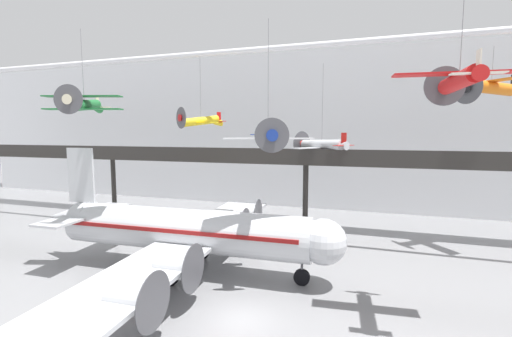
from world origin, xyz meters
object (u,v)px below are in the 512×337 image
Objects in this scene: airliner_silver_main at (183,230)px; suspended_plane_orange_highwing at (491,87)px; suspended_plane_silver_racer at (322,145)px; suspended_plane_green_biplane at (84,104)px; suspended_plane_red_highwing at (459,80)px; suspended_plane_white_twin at (268,135)px; suspended_plane_yellow_lowwing at (201,121)px.

airliner_silver_main is 4.13× the size of suspended_plane_orange_highwing.
suspended_plane_green_biplane is (-17.36, -19.30, 3.82)m from suspended_plane_silver_racer.
suspended_plane_orange_highwing is 1.10× the size of suspended_plane_green_biplane.
suspended_plane_silver_racer is (-10.17, 19.87, -4.47)m from suspended_plane_red_highwing.
suspended_plane_orange_highwing is (26.65, 14.59, 12.99)m from airliner_silver_main.
suspended_plane_red_highwing is 0.73× the size of suspended_plane_white_twin.
suspended_plane_green_biplane is at bearing 80.47° from suspended_plane_silver_racer.
suspended_plane_red_highwing reaches higher than suspended_plane_silver_racer.
suspended_plane_orange_highwing is 18.05m from suspended_plane_silver_racer.
suspended_plane_green_biplane is (-4.47, -12.41, 1.02)m from suspended_plane_yellow_lowwing.
suspended_plane_white_twin is at bearing 80.43° from suspended_plane_green_biplane.
suspended_plane_orange_highwing is at bearing 106.84° from suspended_plane_white_twin.
suspended_plane_green_biplane is at bearing -104.63° from suspended_plane_white_twin.
suspended_plane_green_biplane reaches higher than suspended_plane_white_twin.
suspended_plane_orange_highwing is at bearing -26.21° from suspended_plane_red_highwing.
airliner_silver_main is 11.42m from suspended_plane_white_twin.
suspended_plane_red_highwing is 0.90× the size of suspended_plane_yellow_lowwing.
airliner_silver_main is at bearing 92.20° from suspended_plane_silver_racer.
suspended_plane_silver_racer is (-16.88, 2.15, -6.00)m from suspended_plane_orange_highwing.
suspended_plane_white_twin is 1.22× the size of suspended_plane_yellow_lowwing.
suspended_plane_silver_racer is (9.76, 16.75, 6.99)m from airliner_silver_main.
suspended_plane_red_highwing is 1.01× the size of suspended_plane_green_biplane.
suspended_plane_red_highwing is at bearing 94.38° from suspended_plane_yellow_lowwing.
suspended_plane_yellow_lowwing is at bearing 55.17° from suspended_plane_red_highwing.
suspended_plane_yellow_lowwing is 13.23m from suspended_plane_green_biplane.
suspended_plane_green_biplane is (-7.60, -2.55, 10.81)m from airliner_silver_main.
suspended_plane_red_highwing reaches higher than suspended_plane_white_twin.
suspended_plane_white_twin is 15.78m from suspended_plane_green_biplane.
suspended_plane_orange_highwing reaches higher than suspended_plane_white_twin.
suspended_plane_white_twin reaches higher than airliner_silver_main.
suspended_plane_silver_racer is 1.59× the size of suspended_plane_green_biplane.
suspended_plane_yellow_lowwing is (-29.77, -4.74, -3.20)m from suspended_plane_orange_highwing.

